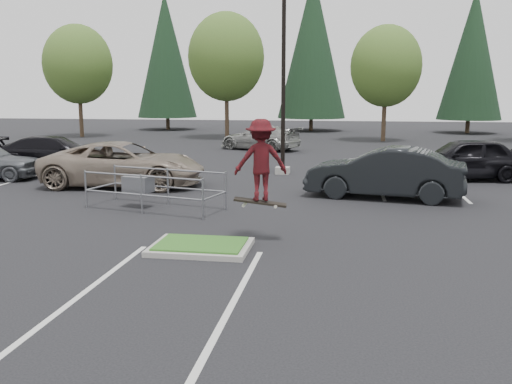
# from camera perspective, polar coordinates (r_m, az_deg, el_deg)

# --- Properties ---
(ground) EXTENTS (120.00, 120.00, 0.00)m
(ground) POSITION_cam_1_polar(r_m,az_deg,el_deg) (12.36, -5.81, -6.05)
(ground) COLOR black
(ground) RESTS_ON ground
(grass_median) EXTENTS (2.20, 1.60, 0.16)m
(grass_median) POSITION_cam_1_polar(r_m,az_deg,el_deg) (12.34, -5.81, -5.71)
(grass_median) COLOR gray
(grass_median) RESTS_ON ground
(stall_lines) EXTENTS (22.62, 17.60, 0.01)m
(stall_lines) POSITION_cam_1_polar(r_m,az_deg,el_deg) (18.36, -5.05, -0.61)
(stall_lines) COLOR silver
(stall_lines) RESTS_ON ground
(light_pole) EXTENTS (0.70, 0.60, 10.12)m
(light_pole) POSITION_cam_1_polar(r_m,az_deg,el_deg) (23.62, 2.91, 12.94)
(light_pole) COLOR gray
(light_pole) RESTS_ON ground
(decid_a) EXTENTS (5.44, 5.44, 8.91)m
(decid_a) POSITION_cam_1_polar(r_m,az_deg,el_deg) (46.59, -18.21, 12.41)
(decid_a) COLOR #38281C
(decid_a) RESTS_ON ground
(decid_b) EXTENTS (5.89, 5.89, 9.64)m
(decid_b) POSITION_cam_1_polar(r_m,az_deg,el_deg) (43.03, -3.14, 13.72)
(decid_b) COLOR #38281C
(decid_b) RESTS_ON ground
(decid_c) EXTENTS (5.12, 5.12, 8.38)m
(decid_c) POSITION_cam_1_polar(r_m,az_deg,el_deg) (41.42, 13.50, 12.50)
(decid_c) COLOR #38281C
(decid_c) RESTS_ON ground
(conif_a) EXTENTS (5.72, 5.72, 13.00)m
(conif_a) POSITION_cam_1_polar(r_m,az_deg,el_deg) (54.34, -9.46, 14.00)
(conif_a) COLOR #38281C
(conif_a) RESTS_ON ground
(conif_b) EXTENTS (6.38, 6.38, 14.50)m
(conif_b) POSITION_cam_1_polar(r_m,az_deg,el_deg) (52.22, 5.96, 15.07)
(conif_b) COLOR #38281C
(conif_b) RESTS_ON ground
(conif_c) EXTENTS (5.50, 5.50, 12.50)m
(conif_c) POSITION_cam_1_polar(r_m,az_deg,el_deg) (52.20, 21.83, 13.30)
(conif_c) COLOR #38281C
(conif_c) RESTS_ON ground
(cart_corral) EXTENTS (4.36, 2.43, 1.17)m
(cart_corral) POSITION_cam_1_polar(r_m,az_deg,el_deg) (16.96, -11.90, 0.81)
(cart_corral) COLOR gray
(cart_corral) RESTS_ON ground
(skateboarder) EXTENTS (1.39, 1.03, 2.07)m
(skateboarder) POSITION_cam_1_polar(r_m,az_deg,el_deg) (12.69, 0.46, 3.33)
(skateboarder) COLOR black
(skateboarder) RESTS_ON ground
(car_l_tan) EXTENTS (6.24, 3.18, 1.69)m
(car_l_tan) POSITION_cam_1_polar(r_m,az_deg,el_deg) (21.10, -13.76, 2.86)
(car_l_tan) COLOR gray
(car_l_tan) RESTS_ON ground
(car_l_black) EXTENTS (5.77, 3.42, 1.57)m
(car_l_black) POSITION_cam_1_polar(r_m,az_deg,el_deg) (26.56, -20.49, 3.86)
(car_l_black) COLOR black
(car_l_black) RESTS_ON ground
(car_r_charc) EXTENTS (5.43, 2.70, 1.71)m
(car_r_charc) POSITION_cam_1_polar(r_m,az_deg,el_deg) (18.68, 13.37, 1.98)
(car_r_charc) COLOR black
(car_r_charc) RESTS_ON ground
(car_r_black) EXTENTS (5.33, 2.82, 1.73)m
(car_r_black) POSITION_cam_1_polar(r_m,az_deg,el_deg) (23.60, 21.12, 3.28)
(car_r_black) COLOR black
(car_r_black) RESTS_ON ground
(car_far_silver) EXTENTS (5.60, 3.99, 1.51)m
(car_far_silver) POSITION_cam_1_polar(r_m,az_deg,el_deg) (33.94, 0.57, 5.72)
(car_far_silver) COLOR gray
(car_far_silver) RESTS_ON ground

